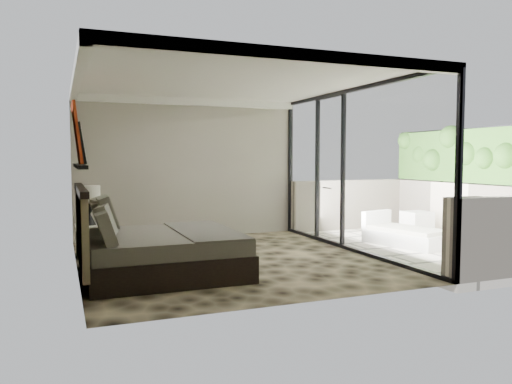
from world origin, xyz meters
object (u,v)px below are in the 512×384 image
object	(u,v)px
table_lamp	(89,200)
ottoman	(417,224)
bed	(155,250)
nightstand	(93,240)
lounger	(404,235)

from	to	relation	value
table_lamp	ottoman	xyz separation A→B (m)	(6.42, -0.21, -0.68)
ottoman	table_lamp	bearing A→B (deg)	178.09
bed	nightstand	world-z (taller)	bed
lounger	table_lamp	bearing A→B (deg)	155.03
table_lamp	nightstand	bearing A→B (deg)	-21.31
table_lamp	lounger	distance (m)	5.61
ottoman	nightstand	bearing A→B (deg)	178.21
bed	table_lamp	size ratio (longest dim) A/B	3.34
table_lamp	lounger	world-z (taller)	table_lamp
nightstand	lounger	distance (m)	5.52
nightstand	lounger	world-z (taller)	lounger
ottoman	bed	bearing A→B (deg)	-165.43
ottoman	lounger	world-z (taller)	lounger
bed	table_lamp	distance (m)	1.94
nightstand	ottoman	world-z (taller)	nightstand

